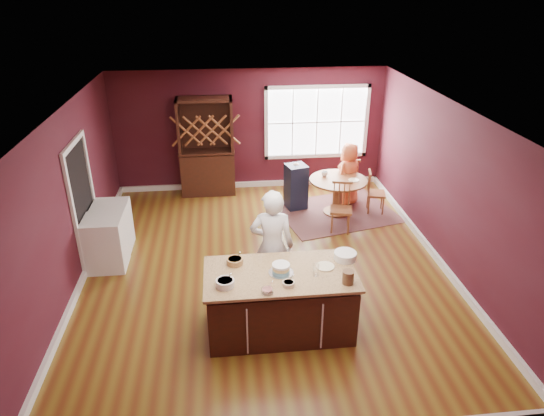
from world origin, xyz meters
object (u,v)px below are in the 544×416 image
Objects in this scene: chair_east at (376,192)px; baker at (272,246)px; chair_north at (348,178)px; dryer at (113,226)px; chair_south at (341,208)px; kitchen_island at (280,303)px; seated_woman at (348,174)px; hutch at (207,147)px; layer_cake at (281,269)px; high_chair at (296,186)px; dining_table at (338,189)px; toddler at (299,172)px; washer at (106,243)px.

baker is at bearing 149.87° from chair_east.
chair_north reaches higher than chair_east.
chair_east is 1.03× the size of dryer.
chair_south is 1.11× the size of dryer.
seated_woman is (1.94, 3.95, 0.24)m from kitchen_island.
hutch is at bearing 80.34° from chair_east.
layer_cake reaches higher than high_chair.
high_chair reaches higher than dining_table.
dining_table is 1.20× the size of chair_south.
chair_north is at bearing -143.30° from seated_woman.
baker is 3.70m from chair_east.
hutch is at bearing 54.11° from dryer.
toddler is 0.30× the size of dryer.
hutch reaches higher than layer_cake.
seated_woman is (0.44, 1.20, 0.19)m from chair_south.
dining_table is 1.17× the size of high_chair.
baker reaches higher than high_chair.
chair_east is at bearing -2.79° from dining_table.
chair_south is 1.08× the size of washer.
seated_woman reaches higher than dryer.
hutch reaches higher than kitchen_island.
seated_woman is 3.13m from hutch.
high_chair reaches higher than kitchen_island.
chair_north is 0.36m from seated_woman.
washer is at bearing -164.99° from high_chair.
dryer is (-4.63, -1.40, -0.24)m from seated_woman.
hutch reaches higher than dining_table.
layer_cake is at bearing -35.27° from washer.
hutch reaches higher than washer.
baker is 3.76m from seated_woman.
hutch is at bearing 153.70° from chair_south.
kitchen_island is 3.96m from high_chair.
hutch is at bearing 101.95° from kitchen_island.
chair_south is at bearing -120.22° from baker.
hutch reaches higher than chair_north.
washer is at bearing -90.00° from dryer.
kitchen_island is at bearing -105.44° from chair_south.
seated_woman is 1.15m from high_chair.
chair_north is at bearing 61.08° from dining_table.
high_chair is at bearing 88.34° from chair_east.
dryer reaches higher than dining_table.
dryer is at bearing 136.59° from kitchen_island.
layer_cake is at bearing -102.57° from toddler.
high_chair is at bearing 78.27° from layer_cake.
chair_south is 4.20m from dryer.
layer_cake is 0.38× the size of dryer.
layer_cake reaches higher than dryer.
toddler is (0.06, 0.00, 0.31)m from high_chair.
washer is 1.03× the size of dryer.
chair_south is 1.02× the size of chair_north.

